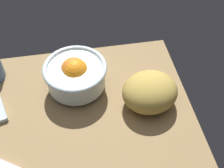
% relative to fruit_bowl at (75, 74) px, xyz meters
% --- Properties ---
extents(ground_plane, '(0.83, 0.54, 0.03)m').
position_rel_fruit_bowl_xyz_m(ground_plane, '(-0.08, -0.10, -0.08)').
color(ground_plane, olive).
extents(fruit_bowl, '(0.20, 0.20, 0.11)m').
position_rel_fruit_bowl_xyz_m(fruit_bowl, '(0.00, 0.00, 0.00)').
color(fruit_bowl, silver).
rests_on(fruit_bowl, ground).
extents(bread_loaf, '(0.19, 0.17, 0.10)m').
position_rel_fruit_bowl_xyz_m(bread_loaf, '(0.21, -0.10, -0.01)').
color(bread_loaf, '#B39644').
rests_on(bread_loaf, ground).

